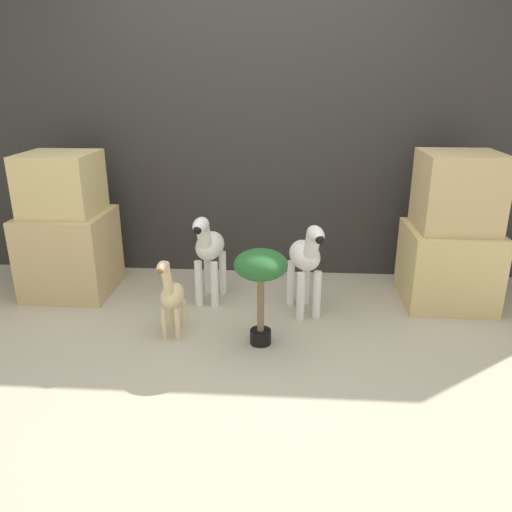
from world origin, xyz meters
The scene contains 8 objects.
ground_plane centered at (0.00, 0.00, 0.00)m, with size 14.00×14.00×0.00m, color #B2A88E.
wall_back centered at (0.00, 1.45, 1.10)m, with size 6.40×0.08×2.20m.
rock_pillar_left centered at (-1.38, 0.91, 0.48)m, with size 0.60×0.58×1.05m.
rock_pillar_right centered at (1.38, 0.91, 0.49)m, with size 0.60×0.58×1.07m.
zebra_right centered at (0.36, 0.64, 0.40)m, with size 0.28×0.47×0.67m.
zebra_left centered at (-0.32, 0.80, 0.40)m, with size 0.23×0.47×0.67m.
giraffe_figurine centered at (-0.47, 0.27, 0.28)m, with size 0.15×0.36×0.55m.
potted_palm_front centered at (0.09, 0.20, 0.47)m, with size 0.32×0.32×0.60m.
Camera 1 is at (0.24, -2.50, 1.54)m, focal length 35.00 mm.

